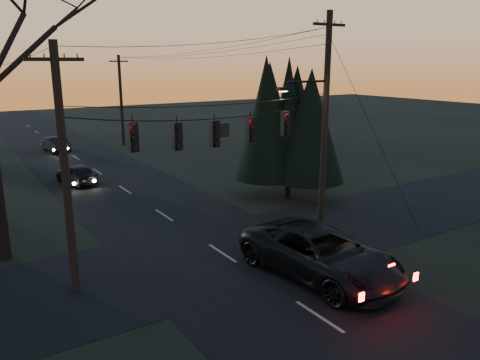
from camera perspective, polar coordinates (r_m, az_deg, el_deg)
main_road at (r=28.50m, az=-12.50°, el=-2.07°), size 8.00×120.00×0.02m
cross_road at (r=19.91m, az=-2.18°, el=-8.92°), size 60.00×7.00×0.02m
utility_pole_right at (r=23.00m, az=9.76°, el=-5.91°), size 5.00×0.30×10.00m
utility_pole_left at (r=17.92m, az=-19.34°, el=-12.54°), size 1.80×0.30×8.50m
utility_pole_far_r at (r=46.87m, az=-13.97°, el=4.14°), size 1.80×0.30×8.50m
span_signal_assembly at (r=18.38m, az=-2.98°, el=5.93°), size 11.50×0.44×1.66m
evergreen_right at (r=27.12m, az=6.02°, el=6.36°), size 4.48×4.48×7.14m
suv_near at (r=17.80m, az=9.78°, el=-8.85°), size 3.68×6.85×1.83m
sedan_oncoming_a at (r=32.60m, az=-19.32°, el=0.70°), size 2.13×4.14×1.35m
sedan_oncoming_b at (r=45.14m, az=-21.59°, el=4.08°), size 1.81×4.29×1.38m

